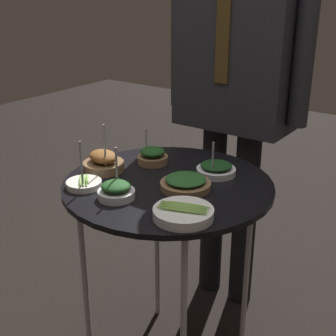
% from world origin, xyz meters
% --- Properties ---
extents(serving_cart, '(0.70, 0.70, 0.77)m').
position_xyz_m(serving_cart, '(0.00, 0.00, 0.72)').
color(serving_cart, black).
rests_on(serving_cart, ground_plane).
extents(bowl_spinach_back_right, '(0.16, 0.16, 0.04)m').
position_xyz_m(bowl_spinach_back_right, '(0.08, -0.01, 0.79)').
color(bowl_spinach_back_right, brown).
rests_on(bowl_spinach_back_right, serving_cart).
extents(bowl_roast_mid_right, '(0.14, 0.14, 0.18)m').
position_xyz_m(bowl_roast_mid_right, '(-0.24, -0.05, 0.80)').
color(bowl_roast_mid_right, brown).
rests_on(bowl_roast_mid_right, serving_cart).
extents(bowl_spinach_front_center, '(0.11, 0.11, 0.12)m').
position_xyz_m(bowl_spinach_front_center, '(-0.15, 0.11, 0.80)').
color(bowl_spinach_front_center, brown).
rests_on(bowl_spinach_front_center, serving_cart).
extents(bowl_spinach_back_left, '(0.11, 0.11, 0.15)m').
position_xyz_m(bowl_spinach_back_left, '(-0.06, -0.19, 0.80)').
color(bowl_spinach_back_left, silver).
rests_on(bowl_spinach_back_left, serving_cart).
extents(bowl_spinach_far_rim, '(0.14, 0.14, 0.13)m').
position_xyz_m(bowl_spinach_far_rim, '(0.09, 0.15, 0.79)').
color(bowl_spinach_far_rim, silver).
rests_on(bowl_spinach_far_rim, serving_cart).
extents(bowl_asparagus_near_rim, '(0.17, 0.17, 0.04)m').
position_xyz_m(bowl_asparagus_near_rim, '(0.18, -0.18, 0.79)').
color(bowl_asparagus_near_rim, white).
rests_on(bowl_asparagus_near_rim, serving_cart).
extents(bowl_asparagus_front_right, '(0.11, 0.11, 0.17)m').
position_xyz_m(bowl_asparagus_front_right, '(-0.20, -0.19, 0.79)').
color(bowl_asparagus_front_right, silver).
rests_on(bowl_asparagus_front_right, serving_cart).
extents(waiter_figure, '(0.62, 0.23, 1.67)m').
position_xyz_m(waiter_figure, '(-0.05, 0.52, 1.06)').
color(waiter_figure, black).
rests_on(waiter_figure, ground_plane).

